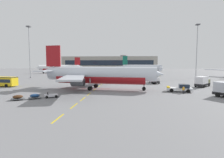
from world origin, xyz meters
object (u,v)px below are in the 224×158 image
apron_light_mast_far (197,45)px  pushback_tug (180,88)px  airliner_far_center (60,68)px  ground_power_truck (154,79)px  airliner_foreground (98,75)px  apron_light_mast_near (29,46)px  airliner_far_right (140,68)px  catering_truck (202,81)px  ground_crew_worker (183,90)px  baggage_train (35,96)px

apron_light_mast_far → pushback_tug: bearing=-114.2°
airliner_far_center → ground_power_truck: (60.93, -66.70, -2.30)m
pushback_tug → ground_power_truck: bearing=99.9°
airliner_foreground → ground_power_truck: 24.83m
airliner_foreground → pushback_tug: bearing=-7.4°
airliner_foreground → apron_light_mast_near: apron_light_mast_near is taller
airliner_far_right → ground_power_truck: (1.59, -53.82, -2.44)m
airliner_far_center → ground_power_truck: size_ratio=4.53×
pushback_tug → catering_truck: size_ratio=0.92×
ground_power_truck → ground_crew_worker: size_ratio=4.27×
pushback_tug → apron_light_mast_near: bearing=147.9°
airliner_far_right → catering_truck: (14.64, -63.27, -2.44)m
baggage_train → catering_truck: bearing=28.5°
apron_light_mast_near → airliner_far_right: bearing=32.3°
airliner_foreground → airliner_far_center: (-43.20, 83.92, -0.01)m
ground_crew_worker → apron_light_mast_near: apron_light_mast_near is taller
airliner_far_center → apron_light_mast_far: size_ratio=1.23×
apron_light_mast_far → apron_light_mast_near: bearing=-174.3°
airliner_foreground → ground_crew_worker: (21.20, -5.44, -3.00)m
catering_truck → ground_crew_worker: size_ratio=4.14×
ground_crew_worker → apron_light_mast_near: (-61.03, 41.05, 14.71)m
ground_crew_worker → baggage_train: bearing=-163.8°
airliner_far_center → catering_truck: size_ratio=4.67×
catering_truck → apron_light_mast_near: 77.19m
airliner_far_right → apron_light_mast_near: apron_light_mast_near is taller
ground_crew_worker → apron_light_mast_near: bearing=146.1°
pushback_tug → airliner_far_right: 74.05m
pushback_tug → catering_truck: 14.24m
apron_light_mast_near → apron_light_mast_far: apron_light_mast_far is taller
ground_crew_worker → airliner_foreground: bearing=165.6°
ground_power_truck → catering_truck: bearing=-35.9°
apron_light_mast_near → airliner_far_center: bearing=94.0°
airliner_far_center → ground_crew_worker: 110.19m
airliner_far_center → baggage_train: bearing=-71.5°
airliner_far_right → ground_power_truck: airliner_far_right is taller
airliner_foreground → catering_truck: bearing=14.2°
apron_light_mast_near → pushback_tug: bearing=-32.1°
baggage_train → ground_crew_worker: bearing=16.2°
ground_crew_worker → apron_light_mast_near: 75.01m
pushback_tug → ground_crew_worker: 2.67m
airliner_foreground → baggage_train: airliner_foreground is taller
catering_truck → ground_power_truck: (-13.05, 9.45, 0.00)m
airliner_far_center → apron_light_mast_near: bearing=-86.0°
catering_truck → apron_light_mast_near: apron_light_mast_near is taller
airliner_far_right → baggage_train: airliner_far_right is taller
ground_power_truck → apron_light_mast_far: bearing=47.5°
pushback_tug → ground_crew_worker: bearing=-90.9°
apron_light_mast_far → airliner_far_right: bearing=133.7°
pushback_tug → airliner_far_right: (-5.10, 73.81, 3.19)m
pushback_tug → baggage_train: (-31.53, -11.80, -0.38)m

